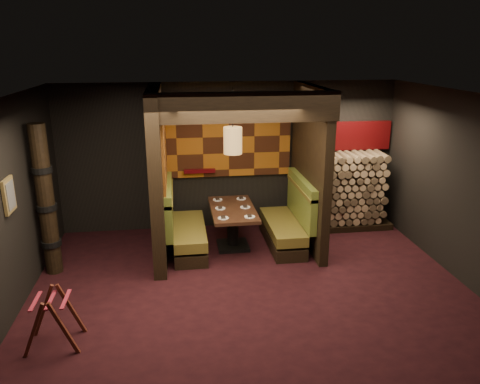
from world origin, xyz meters
The scene contains 23 objects.
floor centered at (0.00, 0.00, -0.01)m, with size 6.50×5.50×0.02m, color black.
ceiling centered at (0.00, 0.00, 2.86)m, with size 6.50×5.50×0.02m, color black.
wall_back centered at (0.00, 2.76, 1.43)m, with size 6.50×0.02×2.85m, color black.
wall_front centered at (0.00, -2.76, 1.43)m, with size 6.50×0.02×2.85m, color black.
wall_left centered at (-3.26, 0.00, 1.43)m, with size 0.02×5.50×2.85m, color black.
wall_right centered at (3.26, 0.00, 1.43)m, with size 0.02×5.50×2.85m, color black.
partition_left centered at (-1.35, 1.65, 1.43)m, with size 0.20×2.20×2.85m, color black.
partition_right centered at (1.30, 1.70, 1.43)m, with size 0.15×2.10×2.85m, color black.
header_beam centered at (-0.02, 0.70, 2.63)m, with size 2.85×0.18×0.44m, color black.
tapa_back_panel centered at (-0.02, 2.71, 1.82)m, with size 2.40×0.06×1.55m, color #AA5D16.
tapa_side_panel centered at (-1.23, 1.82, 1.85)m, with size 0.04×1.85×1.45m, color #AA5D16.
lacquer_shelf centered at (-0.60, 2.65, 1.18)m, with size 0.60×0.12×0.07m, color #52070D.
booth_bench_left centered at (-0.96, 1.65, 0.40)m, with size 0.68×1.60×1.14m.
booth_bench_right centered at (0.93, 1.65, 0.40)m, with size 0.68×1.60×1.14m.
dining_table centered at (-0.08, 1.65, 0.51)m, with size 0.78×1.42×0.75m.
place_settings centered at (-0.08, 1.65, 0.76)m, with size 0.63×1.15×0.03m.
pendant_lamp centered at (-0.08, 1.60, 1.97)m, with size 0.31×0.31×1.11m.
framed_picture centered at (-3.22, 0.10, 1.62)m, with size 0.05×0.36×0.46m.
luggage_rack centered at (-2.58, -0.90, 0.37)m, with size 0.68×0.48×0.74m.
totem_column centered at (-3.05, 1.10, 1.19)m, with size 0.31×0.31×2.40m.
firewood_stack centered at (2.29, 2.35, 0.75)m, with size 1.73×0.70×1.50m.
mosaic_header centered at (2.29, 2.68, 1.78)m, with size 1.83×0.10×0.56m, color maroon.
bay_front_post centered at (1.39, 1.96, 1.43)m, with size 0.08×0.08×2.85m, color black.
Camera 1 is at (-1.02, -6.07, 3.50)m, focal length 35.00 mm.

